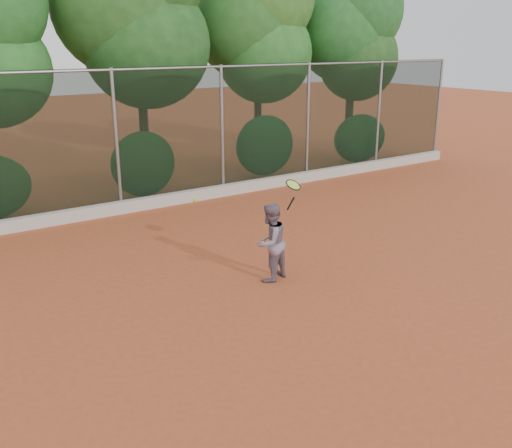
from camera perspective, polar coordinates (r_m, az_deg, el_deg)
ground at (r=9.03m, az=3.64°, el=-9.19°), size 80.00×80.00×0.00m
concrete_curb at (r=14.58m, az=-13.06°, el=1.68°), size 24.00×0.20×0.30m
tennis_player at (r=10.06m, az=1.43°, el=-1.86°), size 0.82×0.73×1.42m
chainlink_fence at (r=14.38m, az=-13.80°, el=8.39°), size 24.09×0.09×3.50m
foliage_backdrop at (r=15.92m, az=-19.16°, el=18.03°), size 23.70×3.63×7.55m
tennis_racket at (r=9.96m, az=3.72°, el=3.70°), size 0.34×0.32×0.57m
tennis_ball_in_flight at (r=8.67m, az=-6.07°, el=2.39°), size 0.07×0.07×0.07m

